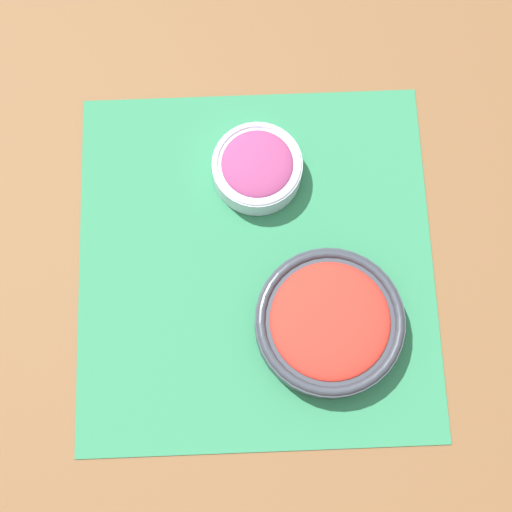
{
  "coord_description": "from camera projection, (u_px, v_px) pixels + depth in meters",
  "views": [
    {
      "loc": [
        -0.23,
        0.01,
        0.93
      ],
      "look_at": [
        0.0,
        0.0,
        0.03
      ],
      "focal_mm": 50.0,
      "sensor_mm": 36.0,
      "label": 1
    }
  ],
  "objects": [
    {
      "name": "ground_plane",
      "position": [
        256.0,
        262.0,
        0.96
      ],
      "size": [
        3.0,
        3.0,
        0.0
      ],
      "primitive_type": "plane",
      "color": "brown"
    },
    {
      "name": "onion_bowl",
      "position": [
        257.0,
        167.0,
        0.96
      ],
      "size": [
        0.12,
        0.12,
        0.05
      ],
      "color": "silver",
      "rests_on": "placemat"
    },
    {
      "name": "placemat",
      "position": [
        256.0,
        262.0,
        0.96
      ],
      "size": [
        0.49,
        0.47,
        0.0
      ],
      "color": "#2D7A51",
      "rests_on": "ground_plane"
    },
    {
      "name": "tomato_bowl",
      "position": [
        329.0,
        322.0,
        0.91
      ],
      "size": [
        0.19,
        0.19,
        0.05
      ],
      "color": "#333842",
      "rests_on": "placemat"
    }
  ]
}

